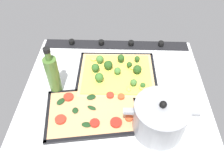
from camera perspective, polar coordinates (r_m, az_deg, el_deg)
ground_plane at (r=96.81cm, az=0.66°, el=-2.68°), size 75.85×66.25×3.00cm
stove_control_panel at (r=117.19cm, az=1.04°, el=8.95°), size 72.82×7.00×2.60cm
baking_tray_front at (r=100.40cm, az=1.20°, el=1.12°), size 34.99×29.94×1.30cm
broccoli_pizza at (r=99.51cm, az=1.14°, el=1.90°), size 32.55×27.50×5.93cm
baking_tray_back at (r=87.80cm, az=-4.87°, el=-8.04°), size 38.04×28.13×1.30cm
veggie_pizza_back at (r=87.20cm, az=-4.92°, el=-7.79°), size 35.32×25.41×1.90cm
cooking_pot at (r=80.39cm, az=11.91°, el=-9.30°), size 25.39×18.56×15.04cm
oil_bottle at (r=91.40cm, az=-14.64°, el=1.37°), size 5.12×5.12×21.97cm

